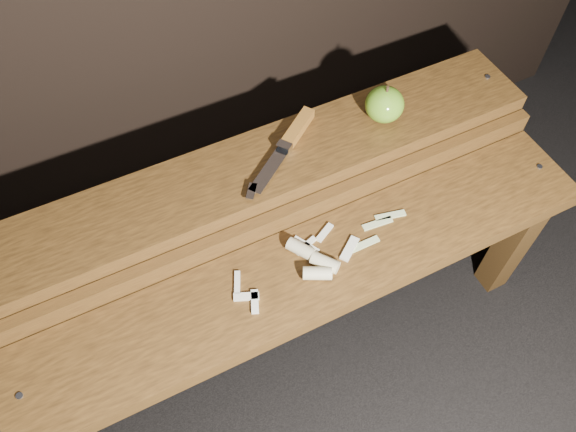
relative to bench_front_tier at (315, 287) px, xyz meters
name	(u,v)px	position (x,y,z in m)	size (l,w,h in m)	color
ground	(298,331)	(0.00, 0.06, -0.35)	(60.00, 60.00, 0.00)	black
bench_front_tier	(315,287)	(0.00, 0.00, 0.00)	(1.20, 0.20, 0.42)	#38230E
bench_rear_tier	(266,189)	(0.00, 0.23, 0.06)	(1.20, 0.21, 0.50)	#38230E
apple	(384,104)	(0.28, 0.23, 0.18)	(0.08, 0.08, 0.09)	#60951E
knife	(291,139)	(0.07, 0.25, 0.16)	(0.22, 0.17, 0.02)	#955C20
apple_scraps	(315,259)	(0.01, 0.02, 0.08)	(0.40, 0.12, 0.03)	beige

